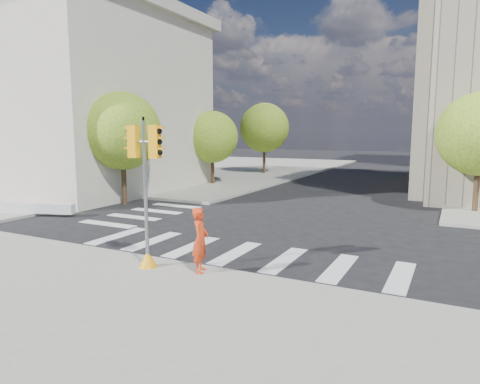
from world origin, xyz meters
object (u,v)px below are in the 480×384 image
photographer (200,240)px  planter_wall (18,207)px  lamp_far (479,127)px  traffic_signal (146,205)px

photographer → planter_wall: photographer is taller
lamp_far → planter_wall: (-21.00, -28.95, -4.18)m
lamp_far → traffic_signal: 34.39m
photographer → lamp_far: bearing=-32.3°
lamp_far → photographer: 33.72m
traffic_signal → photographer: bearing=9.7°
photographer → planter_wall: (-13.11, 3.65, -0.70)m
lamp_far → planter_wall: bearing=-126.0°
planter_wall → photographer: bearing=-33.3°
planter_wall → traffic_signal: bearing=-36.9°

